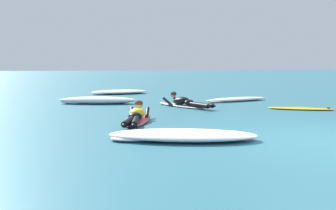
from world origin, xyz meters
TOP-DOWN VIEW (x-y plane):
  - ground_plane at (0.00, 10.00)m, footprint 120.00×120.00m
  - surfer_near at (-3.19, 3.13)m, footprint 1.16×2.72m
  - surfer_far at (-1.17, 6.02)m, footprint 1.50×2.49m
  - drifting_surfboard at (2.28, 4.52)m, footprint 2.06×1.43m
  - whitewater_front at (-3.95, 7.70)m, footprint 2.91×1.45m
  - whitewater_mid_left at (-2.76, 12.00)m, footprint 2.85×1.54m
  - whitewater_mid_right at (1.32, 7.46)m, footprint 2.82×1.28m
  - whitewater_back at (-2.63, 0.68)m, footprint 3.04×1.80m

SIDE VIEW (x-z plane):
  - ground_plane at x=0.00m, z-range 0.00..0.00m
  - drifting_surfboard at x=2.28m, z-range -0.05..0.11m
  - whitewater_mid_right at x=1.32m, z-range -0.01..0.15m
  - whitewater_back at x=-2.63m, z-range -0.01..0.18m
  - whitewater_mid_left at x=-2.76m, z-range -0.01..0.19m
  - whitewater_front at x=-3.95m, z-range -0.01..0.25m
  - surfer_near at x=-3.19m, z-range -0.14..0.40m
  - surfer_far at x=-1.17m, z-range -0.13..0.41m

